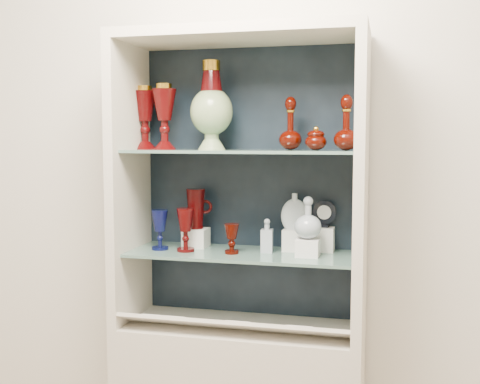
% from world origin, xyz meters
% --- Properties ---
extents(wall_back, '(3.50, 0.02, 2.80)m').
position_xyz_m(wall_back, '(0.00, 1.75, 1.40)').
color(wall_back, silver).
rests_on(wall_back, ground).
extents(cabinet_back_panel, '(0.98, 0.02, 1.15)m').
position_xyz_m(cabinet_back_panel, '(0.00, 1.72, 1.32)').
color(cabinet_back_panel, black).
rests_on(cabinet_back_panel, cabinet_base).
extents(cabinet_side_left, '(0.04, 0.40, 1.15)m').
position_xyz_m(cabinet_side_left, '(-0.48, 1.53, 1.32)').
color(cabinet_side_left, beige).
rests_on(cabinet_side_left, cabinet_base).
extents(cabinet_side_right, '(0.04, 0.40, 1.15)m').
position_xyz_m(cabinet_side_right, '(0.48, 1.53, 1.32)').
color(cabinet_side_right, beige).
rests_on(cabinet_side_right, cabinet_base).
extents(cabinet_top_cap, '(1.00, 0.40, 0.04)m').
position_xyz_m(cabinet_top_cap, '(0.00, 1.53, 1.92)').
color(cabinet_top_cap, beige).
rests_on(cabinet_top_cap, cabinet_side_left).
extents(shelf_lower, '(0.92, 0.34, 0.01)m').
position_xyz_m(shelf_lower, '(0.00, 1.55, 1.04)').
color(shelf_lower, slate).
rests_on(shelf_lower, cabinet_side_left).
extents(shelf_upper, '(0.92, 0.34, 0.01)m').
position_xyz_m(shelf_upper, '(0.00, 1.55, 1.46)').
color(shelf_upper, slate).
rests_on(shelf_upper, cabinet_side_left).
extents(label_ledge, '(0.92, 0.17, 0.09)m').
position_xyz_m(label_ledge, '(0.00, 1.42, 0.78)').
color(label_ledge, beige).
rests_on(label_ledge, cabinet_base).
extents(label_card_0, '(0.10, 0.06, 0.03)m').
position_xyz_m(label_card_0, '(0.27, 1.42, 0.80)').
color(label_card_0, white).
rests_on(label_card_0, label_ledge).
extents(label_card_1, '(0.10, 0.06, 0.03)m').
position_xyz_m(label_card_1, '(-0.24, 1.42, 0.80)').
color(label_card_1, white).
rests_on(label_card_1, label_ledge).
extents(label_card_2, '(0.10, 0.06, 0.03)m').
position_xyz_m(label_card_2, '(0.03, 1.42, 0.80)').
color(label_card_2, white).
rests_on(label_card_2, label_ledge).
extents(label_card_3, '(0.10, 0.06, 0.03)m').
position_xyz_m(label_card_3, '(-0.32, 1.42, 0.80)').
color(label_card_3, white).
rests_on(label_card_3, label_ledge).
extents(pedestal_lamp_left, '(0.11, 0.11, 0.27)m').
position_xyz_m(pedestal_lamp_left, '(-0.34, 1.57, 1.61)').
color(pedestal_lamp_left, '#410606').
rests_on(pedestal_lamp_left, shelf_upper).
extents(pedestal_lamp_right, '(0.13, 0.13, 0.27)m').
position_xyz_m(pedestal_lamp_right, '(-0.44, 1.61, 1.60)').
color(pedestal_lamp_right, '#410606').
rests_on(pedestal_lamp_right, shelf_upper).
extents(enamel_urn, '(0.23, 0.23, 0.36)m').
position_xyz_m(enamel_urn, '(-0.13, 1.57, 1.65)').
color(enamel_urn, '#0A471C').
rests_on(enamel_urn, shelf_upper).
extents(ruby_decanter_a, '(0.11, 0.11, 0.24)m').
position_xyz_m(ruby_decanter_a, '(0.20, 1.58, 1.59)').
color(ruby_decanter_a, '#390801').
rests_on(ruby_decanter_a, shelf_upper).
extents(ruby_decanter_b, '(0.11, 0.11, 0.23)m').
position_xyz_m(ruby_decanter_b, '(0.42, 1.53, 1.58)').
color(ruby_decanter_b, '#390801').
rests_on(ruby_decanter_b, shelf_upper).
extents(lidded_bowl, '(0.11, 0.11, 0.10)m').
position_xyz_m(lidded_bowl, '(0.30, 1.54, 1.52)').
color(lidded_bowl, '#390801').
rests_on(lidded_bowl, shelf_upper).
extents(cobalt_goblet, '(0.09, 0.09, 0.17)m').
position_xyz_m(cobalt_goblet, '(-0.34, 1.52, 1.13)').
color(cobalt_goblet, '#0A0F3F').
rests_on(cobalt_goblet, shelf_lower).
extents(ruby_goblet_tall, '(0.09, 0.09, 0.18)m').
position_xyz_m(ruby_goblet_tall, '(-0.23, 1.51, 1.14)').
color(ruby_goblet_tall, '#410606').
rests_on(ruby_goblet_tall, shelf_lower).
extents(ruby_goblet_small, '(0.08, 0.08, 0.12)m').
position_xyz_m(ruby_goblet_small, '(-0.03, 1.51, 1.11)').
color(ruby_goblet_small, '#390801').
rests_on(ruby_goblet_small, shelf_lower).
extents(riser_ruby_pitcher, '(0.10, 0.10, 0.08)m').
position_xyz_m(riser_ruby_pitcher, '(-0.22, 1.62, 1.09)').
color(riser_ruby_pitcher, silver).
rests_on(riser_ruby_pitcher, shelf_lower).
extents(ruby_pitcher, '(0.14, 0.11, 0.17)m').
position_xyz_m(ruby_pitcher, '(-0.22, 1.62, 1.22)').
color(ruby_pitcher, '#410606').
rests_on(ruby_pitcher, riser_ruby_pitcher).
extents(clear_square_bottle, '(0.05, 0.05, 0.14)m').
position_xyz_m(clear_square_bottle, '(0.10, 1.58, 1.12)').
color(clear_square_bottle, '#95A3AE').
rests_on(clear_square_bottle, shelf_lower).
extents(riser_flat_flask, '(0.09, 0.09, 0.09)m').
position_xyz_m(riser_flat_flask, '(0.21, 1.63, 1.09)').
color(riser_flat_flask, silver).
rests_on(riser_flat_flask, shelf_lower).
extents(flat_flask, '(0.12, 0.07, 0.16)m').
position_xyz_m(flat_flask, '(0.21, 1.63, 1.22)').
color(flat_flask, silver).
rests_on(flat_flask, riser_flat_flask).
extents(riser_clear_round_decanter, '(0.09, 0.09, 0.07)m').
position_xyz_m(riser_clear_round_decanter, '(0.28, 1.53, 1.08)').
color(riser_clear_round_decanter, silver).
rests_on(riser_clear_round_decanter, shelf_lower).
extents(clear_round_decanter, '(0.13, 0.13, 0.16)m').
position_xyz_m(clear_round_decanter, '(0.28, 1.53, 1.20)').
color(clear_round_decanter, '#95A3AE').
rests_on(clear_round_decanter, riser_clear_round_decanter).
extents(riser_cameo_medallion, '(0.08, 0.08, 0.10)m').
position_xyz_m(riser_cameo_medallion, '(0.33, 1.65, 1.10)').
color(riser_cameo_medallion, silver).
rests_on(riser_cameo_medallion, shelf_lower).
extents(cameo_medallion, '(0.10, 0.05, 0.12)m').
position_xyz_m(cameo_medallion, '(0.33, 1.65, 1.21)').
color(cameo_medallion, black).
rests_on(cameo_medallion, riser_cameo_medallion).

